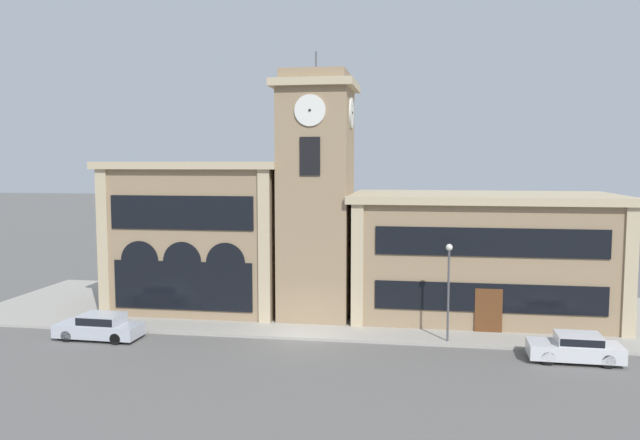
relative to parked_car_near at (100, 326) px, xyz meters
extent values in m
plane|color=#605E5B|center=(10.92, 1.45, -0.73)|extent=(300.00, 300.00, 0.00)
cube|color=#A39E93|center=(10.92, 8.24, -0.65)|extent=(43.75, 13.59, 0.15)
cube|color=#937A5B|center=(10.92, 6.42, 6.27)|extent=(4.20, 4.20, 13.99)
cube|color=tan|center=(10.92, 6.42, 13.49)|extent=(4.90, 4.90, 0.45)
cube|color=#937A5B|center=(10.92, 6.42, 14.01)|extent=(3.86, 3.86, 0.60)
cylinder|color=#4C4C51|center=(10.92, 6.42, 14.91)|extent=(0.10, 0.10, 1.20)
cylinder|color=silver|center=(10.92, 4.27, 11.86)|extent=(1.80, 0.10, 1.80)
cylinder|color=black|center=(10.92, 4.20, 11.86)|extent=(0.14, 0.04, 0.14)
cylinder|color=silver|center=(13.07, 6.42, 11.86)|extent=(0.10, 1.80, 1.80)
cylinder|color=black|center=(13.14, 6.42, 11.86)|extent=(0.04, 0.14, 0.14)
cube|color=black|center=(10.92, 4.28, 9.26)|extent=(1.17, 0.10, 2.20)
cube|color=#937A5B|center=(3.09, 8.68, 3.89)|extent=(10.86, 8.72, 9.23)
cube|color=tan|center=(3.09, 8.68, 8.72)|extent=(11.56, 9.42, 0.45)
cube|color=tan|center=(-1.99, 4.26, 3.89)|extent=(0.70, 0.16, 9.23)
cube|color=tan|center=(8.17, 4.26, 3.89)|extent=(0.70, 0.16, 9.23)
cube|color=black|center=(3.09, 4.28, 5.92)|extent=(8.91, 0.10, 2.03)
cube|color=black|center=(3.09, 4.28, 1.49)|extent=(8.69, 0.10, 2.95)
cylinder|color=black|center=(0.37, 4.27, 2.96)|extent=(2.39, 0.06, 2.39)
cylinder|color=black|center=(3.09, 4.27, 2.96)|extent=(2.39, 0.06, 2.39)
cylinder|color=black|center=(5.80, 4.27, 2.96)|extent=(2.39, 0.06, 2.39)
cube|color=#937A5B|center=(21.05, 8.68, 2.90)|extent=(15.48, 8.72, 7.25)
cube|color=tan|center=(21.05, 8.68, 6.75)|extent=(16.18, 9.42, 0.45)
cube|color=tan|center=(13.67, 4.26, 2.90)|extent=(0.70, 0.16, 7.25)
cube|color=tan|center=(28.44, 4.26, 2.90)|extent=(0.70, 0.16, 7.25)
cube|color=black|center=(21.05, 4.28, 4.49)|extent=(12.69, 0.10, 1.60)
cube|color=#5B3319|center=(21.05, 4.27, 0.58)|extent=(1.50, 0.12, 2.61)
cube|color=black|center=(21.05, 4.28, 1.36)|extent=(12.69, 0.10, 1.62)
cube|color=#B2B7C1|center=(-0.07, 0.00, -0.22)|extent=(4.66, 1.96, 0.68)
cube|color=#B2B7C1|center=(0.12, 0.00, 0.40)|extent=(2.26, 1.71, 0.55)
cube|color=black|center=(0.12, 0.00, 0.40)|extent=(2.17, 1.74, 0.41)
cylinder|color=black|center=(-1.52, -0.76, -0.42)|extent=(0.62, 0.24, 0.61)
cylinder|color=black|center=(-1.47, 0.85, -0.42)|extent=(0.62, 0.24, 0.61)
cylinder|color=black|center=(1.34, -0.84, -0.42)|extent=(0.62, 0.24, 0.61)
cylinder|color=black|center=(1.38, 0.77, -0.42)|extent=(0.62, 0.24, 0.61)
cube|color=silver|center=(24.67, 0.00, -0.19)|extent=(4.39, 1.93, 0.72)
cube|color=silver|center=(24.85, 0.00, 0.41)|extent=(2.13, 1.69, 0.47)
cube|color=black|center=(24.85, 0.00, 0.41)|extent=(2.05, 1.72, 0.35)
cylinder|color=black|center=(23.30, -0.76, -0.40)|extent=(0.67, 0.24, 0.66)
cylinder|color=black|center=(23.35, 0.83, -0.40)|extent=(0.67, 0.24, 0.66)
cylinder|color=black|center=(25.99, -0.83, -0.40)|extent=(0.67, 0.24, 0.66)
cylinder|color=black|center=(26.04, 0.76, -0.40)|extent=(0.67, 0.24, 0.66)
cylinder|color=#4C4C51|center=(18.73, 2.07, 1.85)|extent=(0.12, 0.12, 4.85)
sphere|color=silver|center=(18.73, 2.07, 4.45)|extent=(0.36, 0.36, 0.36)
camera|label=1|loc=(17.12, -31.04, 8.87)|focal=35.00mm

